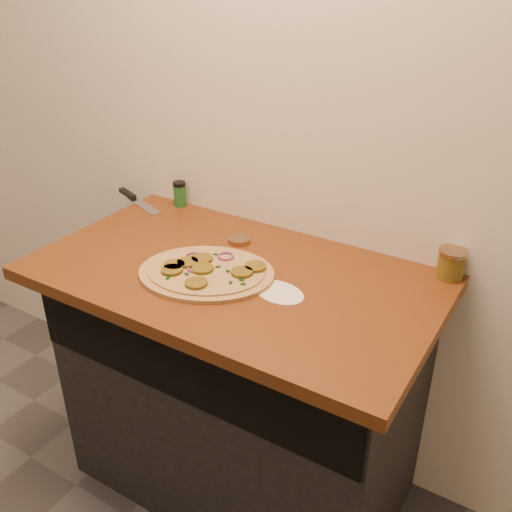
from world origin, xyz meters
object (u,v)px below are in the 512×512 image
Objects in this scene: pizza at (206,272)px; chefs_knife at (135,199)px; salsa_jar at (451,263)px; spice_shaker at (180,194)px.

pizza is 0.64m from chefs_knife.
spice_shaker reaches higher than salsa_jar.
pizza is 5.78× the size of salsa_jar.
chefs_knife is 2.99× the size of spice_shaker.
spice_shaker is (0.18, 0.05, 0.04)m from chefs_knife.
salsa_jar is at bearing -0.40° from spice_shaker.
pizza is at bearing -149.36° from salsa_jar.
chefs_knife is 3.18× the size of salsa_jar.
pizza reaches higher than chefs_knife.
salsa_jar is at bearing 2.15° from chefs_knife.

